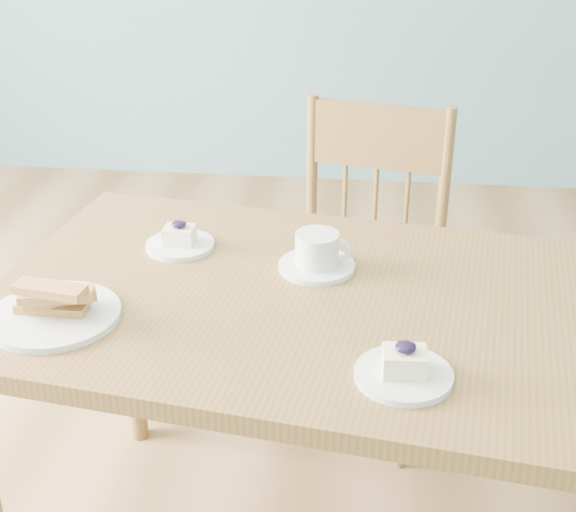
{
  "coord_description": "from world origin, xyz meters",
  "views": [
    {
      "loc": [
        0.34,
        -1.36,
        1.52
      ],
      "look_at": [
        0.19,
        0.04,
        0.8
      ],
      "focal_mm": 50.0,
      "sensor_mm": 36.0,
      "label": 1
    }
  ],
  "objects_px": {
    "dining_table": "(335,331)",
    "dining_chair": "(362,271)",
    "cheesecake_plate_near": "(404,369)",
    "biscotti_plate": "(53,308)",
    "coffee_cup": "(318,254)",
    "cheesecake_plate_far": "(180,241)"
  },
  "relations": [
    {
      "from": "coffee_cup",
      "to": "dining_table",
      "type": "bearing_deg",
      "value": -67.3
    },
    {
      "from": "dining_table",
      "to": "coffee_cup",
      "type": "xyz_separation_m",
      "value": [
        -0.05,
        0.13,
        0.11
      ]
    },
    {
      "from": "dining_table",
      "to": "dining_chair",
      "type": "xyz_separation_m",
      "value": [
        0.05,
        0.62,
        -0.19
      ]
    },
    {
      "from": "dining_table",
      "to": "cheesecake_plate_near",
      "type": "height_order",
      "value": "cheesecake_plate_near"
    },
    {
      "from": "biscotti_plate",
      "to": "cheesecake_plate_near",
      "type": "bearing_deg",
      "value": -10.64
    },
    {
      "from": "dining_table",
      "to": "biscotti_plate",
      "type": "bearing_deg",
      "value": -157.86
    },
    {
      "from": "cheesecake_plate_near",
      "to": "biscotti_plate",
      "type": "distance_m",
      "value": 0.66
    },
    {
      "from": "cheesecake_plate_near",
      "to": "coffee_cup",
      "type": "relative_size",
      "value": 1.03
    },
    {
      "from": "dining_table",
      "to": "coffee_cup",
      "type": "distance_m",
      "value": 0.17
    },
    {
      "from": "dining_table",
      "to": "dining_chair",
      "type": "height_order",
      "value": "dining_chair"
    },
    {
      "from": "dining_chair",
      "to": "cheesecake_plate_near",
      "type": "relative_size",
      "value": 5.55
    },
    {
      "from": "coffee_cup",
      "to": "biscotti_plate",
      "type": "bearing_deg",
      "value": -148.99
    },
    {
      "from": "dining_chair",
      "to": "dining_table",
      "type": "bearing_deg",
      "value": -82.07
    },
    {
      "from": "cheesecake_plate_near",
      "to": "cheesecake_plate_far",
      "type": "relative_size",
      "value": 1.1
    },
    {
      "from": "cheesecake_plate_near",
      "to": "biscotti_plate",
      "type": "height_order",
      "value": "biscotti_plate"
    },
    {
      "from": "dining_table",
      "to": "cheesecake_plate_near",
      "type": "bearing_deg",
      "value": -54.64
    },
    {
      "from": "cheesecake_plate_far",
      "to": "biscotti_plate",
      "type": "relative_size",
      "value": 0.61
    },
    {
      "from": "dining_table",
      "to": "cheesecake_plate_far",
      "type": "height_order",
      "value": "cheesecake_plate_far"
    },
    {
      "from": "dining_table",
      "to": "cheesecake_plate_far",
      "type": "distance_m",
      "value": 0.41
    },
    {
      "from": "dining_table",
      "to": "dining_chair",
      "type": "relative_size",
      "value": 1.6
    },
    {
      "from": "cheesecake_plate_far",
      "to": "biscotti_plate",
      "type": "xyz_separation_m",
      "value": [
        -0.17,
        -0.32,
        0.01
      ]
    },
    {
      "from": "dining_chair",
      "to": "biscotti_plate",
      "type": "xyz_separation_m",
      "value": [
        -0.57,
        -0.75,
        0.29
      ]
    }
  ]
}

